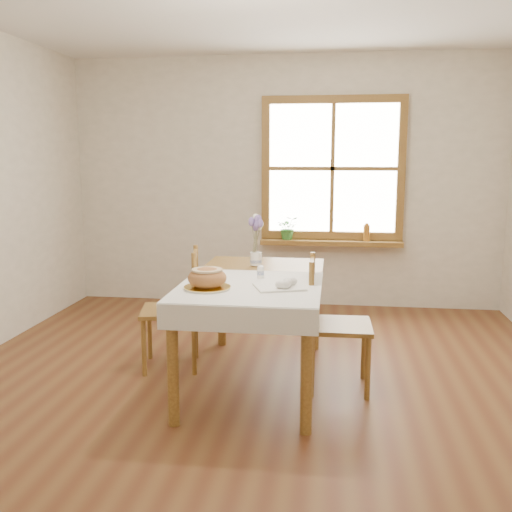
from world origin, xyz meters
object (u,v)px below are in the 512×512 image
at_px(chair_left, 170,309).
at_px(bread_plate, 207,288).
at_px(flower_vase, 256,260).
at_px(chair_right, 340,324).
at_px(dining_table, 256,289).

distance_m(chair_left, bread_plate, 0.81).
bearing_deg(flower_vase, bread_plate, -102.95).
bearing_deg(chair_right, bread_plate, 113.55).
height_order(dining_table, flower_vase, flower_vase).
distance_m(dining_table, flower_vase, 0.43).
distance_m(chair_right, bread_plate, 0.96).
height_order(chair_left, bread_plate, chair_left).
relative_size(chair_left, chair_right, 0.99).
xyz_separation_m(chair_left, bread_plate, (0.43, -0.62, 0.32)).
bearing_deg(chair_right, flower_vase, 53.32).
xyz_separation_m(chair_left, chair_right, (1.25, -0.24, 0.00)).
height_order(dining_table, chair_right, chair_right).
distance_m(dining_table, bread_plate, 0.50).
bearing_deg(chair_left, bread_plate, 22.96).
distance_m(dining_table, chair_left, 0.73).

